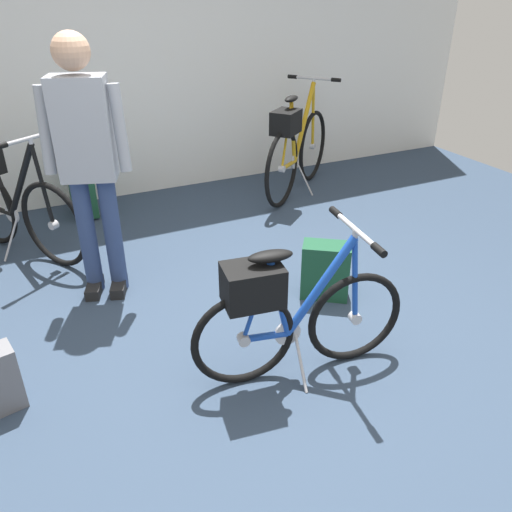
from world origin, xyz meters
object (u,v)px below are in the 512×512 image
(folding_bike_foreground, at_px, (288,311))
(backpack_on_floor, at_px, (326,271))
(rolling_suitcase, at_px, (81,185))
(visitor_near_wall, at_px, (88,157))
(display_bike_right, at_px, (296,147))
(display_bike_left, at_px, (10,198))

(folding_bike_foreground, bearing_deg, backpack_on_floor, 43.26)
(folding_bike_foreground, xyz_separation_m, rolling_suitcase, (-0.61, 2.62, -0.10))
(visitor_near_wall, distance_m, rolling_suitcase, 1.49)
(display_bike_right, relative_size, rolling_suitcase, 1.46)
(display_bike_right, bearing_deg, visitor_near_wall, -153.84)
(display_bike_right, bearing_deg, backpack_on_floor, -113.53)
(visitor_near_wall, bearing_deg, display_bike_left, 120.30)
(display_bike_left, distance_m, backpack_on_floor, 2.36)
(display_bike_left, height_order, backpack_on_floor, display_bike_left)
(display_bike_right, height_order, visitor_near_wall, visitor_near_wall)
(rolling_suitcase, bearing_deg, folding_bike_foreground, -76.97)
(display_bike_right, distance_m, visitor_near_wall, 2.29)
(folding_bike_foreground, xyz_separation_m, display_bike_right, (1.34, 2.26, 0.08))
(rolling_suitcase, bearing_deg, backpack_on_floor, -59.74)
(display_bike_right, bearing_deg, folding_bike_foreground, -120.57)
(folding_bike_foreground, distance_m, backpack_on_floor, 0.84)
(visitor_near_wall, bearing_deg, display_bike_right, 26.16)
(folding_bike_foreground, relative_size, display_bike_left, 0.99)
(display_bike_right, xyz_separation_m, rolling_suitcase, (-1.94, 0.36, -0.18))
(folding_bike_foreground, height_order, backpack_on_floor, folding_bike_foreground)
(rolling_suitcase, bearing_deg, display_bike_left, -138.12)
(display_bike_left, xyz_separation_m, visitor_near_wall, (0.49, -0.84, 0.48))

